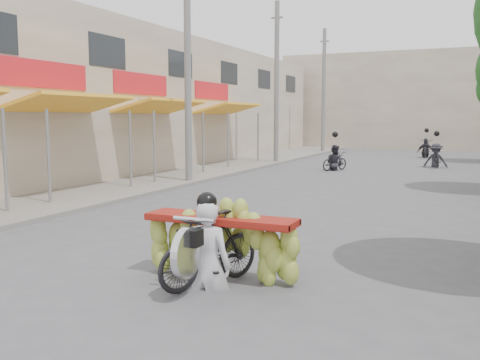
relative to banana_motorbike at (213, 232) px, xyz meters
name	(u,v)px	position (x,y,z in m)	size (l,w,h in m)	color
ground	(84,333)	(-0.51, -2.14, -0.74)	(120.00, 120.00, 0.00)	#56565B
sidewalk_left	(191,172)	(-7.51, 12.86, -0.68)	(4.00, 60.00, 0.12)	gray
shophouse_row_left	(77,102)	(-12.50, 11.84, 2.26)	(9.77, 40.00, 6.00)	#BCAB95
far_building	(422,101)	(-0.51, 35.86, 2.76)	(20.00, 6.00, 7.00)	#BCAB95
utility_pole_mid	(188,68)	(-5.91, 9.86, 3.28)	(0.60, 0.24, 8.00)	slate
utility_pole_far	(277,83)	(-5.91, 18.86, 3.28)	(0.60, 0.24, 8.00)	slate
utility_pole_back	(324,91)	(-5.91, 27.86, 3.28)	(0.60, 0.24, 8.00)	slate
banana_motorbike	(213,232)	(0.00, 0.00, 0.00)	(2.24, 1.89, 2.26)	black
bg_motorbike_a	(335,153)	(-2.34, 16.58, 0.03)	(1.11, 1.54, 1.95)	black
bg_motorbike_b	(436,150)	(1.64, 19.79, 0.09)	(1.13, 1.92, 1.95)	black
bg_motorbike_c	(426,144)	(0.69, 26.09, 0.03)	(0.98, 1.82, 1.95)	black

